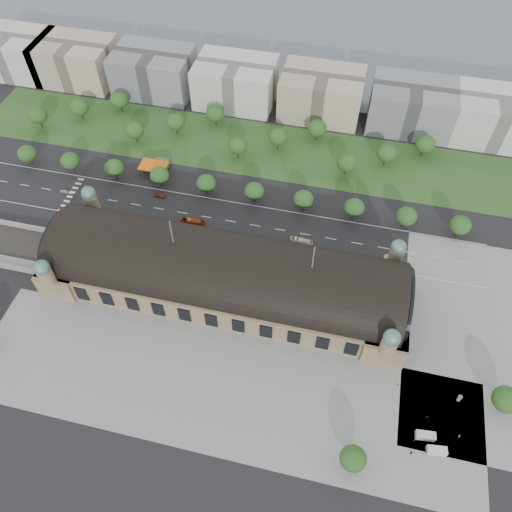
% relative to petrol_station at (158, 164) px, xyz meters
% --- Properties ---
extents(ground, '(900.00, 900.00, 0.00)m').
position_rel_petrol_station_xyz_m(ground, '(53.91, -65.28, -2.95)').
color(ground, black).
rests_on(ground, ground).
extents(station, '(150.00, 48.40, 44.30)m').
position_rel_petrol_station_xyz_m(station, '(53.91, -65.28, 7.33)').
color(station, '#96815D').
rests_on(station, ground).
extents(plaza_south, '(190.00, 48.00, 0.12)m').
position_rel_petrol_station_xyz_m(plaza_south, '(63.91, -109.28, -2.95)').
color(plaza_south, gray).
rests_on(plaza_south, ground).
extents(plaza_east, '(56.00, 100.00, 0.12)m').
position_rel_petrol_station_xyz_m(plaza_east, '(156.91, -65.28, -2.95)').
color(plaza_east, gray).
rests_on(plaza_east, ground).
extents(road_slab, '(260.00, 26.00, 0.10)m').
position_rel_petrol_station_xyz_m(road_slab, '(33.91, -27.28, -2.95)').
color(road_slab, black).
rests_on(road_slab, ground).
extents(grass_belt, '(300.00, 45.00, 0.10)m').
position_rel_petrol_station_xyz_m(grass_belt, '(38.91, 27.72, -2.95)').
color(grass_belt, '#2A5020').
rests_on(grass_belt, ground).
extents(petrol_station, '(14.00, 13.00, 5.05)m').
position_rel_petrol_station_xyz_m(petrol_station, '(0.00, 0.00, 0.00)').
color(petrol_station, orange).
rests_on(petrol_station, ground).
extents(office_0, '(45.00, 32.00, 24.00)m').
position_rel_petrol_station_xyz_m(office_0, '(-116.09, 67.72, 9.05)').
color(office_0, silver).
rests_on(office_0, ground).
extents(office_1, '(45.00, 32.00, 24.00)m').
position_rel_petrol_station_xyz_m(office_1, '(-76.09, 67.72, 9.05)').
color(office_1, '#BFAA96').
rests_on(office_1, ground).
extents(office_2, '(45.00, 32.00, 24.00)m').
position_rel_petrol_station_xyz_m(office_2, '(-26.09, 67.72, 9.05)').
color(office_2, gray).
rests_on(office_2, ground).
extents(office_3, '(45.00, 32.00, 24.00)m').
position_rel_petrol_station_xyz_m(office_3, '(23.91, 67.72, 9.05)').
color(office_3, silver).
rests_on(office_3, ground).
extents(office_4, '(45.00, 32.00, 24.00)m').
position_rel_petrol_station_xyz_m(office_4, '(73.91, 67.72, 9.05)').
color(office_4, '#BFAA96').
rests_on(office_4, ground).
extents(office_5, '(45.00, 32.00, 24.00)m').
position_rel_petrol_station_xyz_m(office_5, '(123.91, 67.72, 9.05)').
color(office_5, gray).
rests_on(office_5, ground).
extents(office_6, '(45.00, 32.00, 24.00)m').
position_rel_petrol_station_xyz_m(office_6, '(168.91, 67.72, 9.05)').
color(office_6, silver).
rests_on(office_6, ground).
extents(tree_row_0, '(9.60, 9.60, 11.52)m').
position_rel_petrol_station_xyz_m(tree_row_0, '(-66.09, -12.28, 4.48)').
color(tree_row_0, '#2D2116').
rests_on(tree_row_0, ground).
extents(tree_row_1, '(9.60, 9.60, 11.52)m').
position_rel_petrol_station_xyz_m(tree_row_1, '(-42.09, -12.28, 4.48)').
color(tree_row_1, '#2D2116').
rests_on(tree_row_1, ground).
extents(tree_row_2, '(9.60, 9.60, 11.52)m').
position_rel_petrol_station_xyz_m(tree_row_2, '(-18.09, -12.28, 4.48)').
color(tree_row_2, '#2D2116').
rests_on(tree_row_2, ground).
extents(tree_row_3, '(9.60, 9.60, 11.52)m').
position_rel_petrol_station_xyz_m(tree_row_3, '(5.91, -12.28, 4.48)').
color(tree_row_3, '#2D2116').
rests_on(tree_row_3, ground).
extents(tree_row_4, '(9.60, 9.60, 11.52)m').
position_rel_petrol_station_xyz_m(tree_row_4, '(29.91, -12.28, 4.48)').
color(tree_row_4, '#2D2116').
rests_on(tree_row_4, ground).
extents(tree_row_5, '(9.60, 9.60, 11.52)m').
position_rel_petrol_station_xyz_m(tree_row_5, '(53.91, -12.28, 4.48)').
color(tree_row_5, '#2D2116').
rests_on(tree_row_5, ground).
extents(tree_row_6, '(9.60, 9.60, 11.52)m').
position_rel_petrol_station_xyz_m(tree_row_6, '(77.91, -12.28, 4.48)').
color(tree_row_6, '#2D2116').
rests_on(tree_row_6, ground).
extents(tree_row_7, '(9.60, 9.60, 11.52)m').
position_rel_petrol_station_xyz_m(tree_row_7, '(101.91, -12.28, 4.48)').
color(tree_row_7, '#2D2116').
rests_on(tree_row_7, ground).
extents(tree_row_8, '(9.60, 9.60, 11.52)m').
position_rel_petrol_station_xyz_m(tree_row_8, '(125.91, -12.28, 4.48)').
color(tree_row_8, '#2D2116').
rests_on(tree_row_8, ground).
extents(tree_row_9, '(9.60, 9.60, 11.52)m').
position_rel_petrol_station_xyz_m(tree_row_9, '(149.91, -12.28, 4.48)').
color(tree_row_9, '#2D2116').
rests_on(tree_row_9, ground).
extents(tree_belt_0, '(10.40, 10.40, 12.48)m').
position_rel_petrol_station_xyz_m(tree_belt_0, '(-76.09, 17.72, 5.10)').
color(tree_belt_0, '#2D2116').
rests_on(tree_belt_0, ground).
extents(tree_belt_1, '(10.40, 10.40, 12.48)m').
position_rel_petrol_station_xyz_m(tree_belt_1, '(-57.09, 29.72, 5.10)').
color(tree_belt_1, '#2D2116').
rests_on(tree_belt_1, ground).
extents(tree_belt_2, '(10.40, 10.40, 12.48)m').
position_rel_petrol_station_xyz_m(tree_belt_2, '(-38.09, 41.72, 5.10)').
color(tree_belt_2, '#2D2116').
rests_on(tree_belt_2, ground).
extents(tree_belt_3, '(10.40, 10.40, 12.48)m').
position_rel_petrol_station_xyz_m(tree_belt_3, '(-19.09, 17.72, 5.10)').
color(tree_belt_3, '#2D2116').
rests_on(tree_belt_3, ground).
extents(tree_belt_4, '(10.40, 10.40, 12.48)m').
position_rel_petrol_station_xyz_m(tree_belt_4, '(-0.09, 29.72, 5.10)').
color(tree_belt_4, '#2D2116').
rests_on(tree_belt_4, ground).
extents(tree_belt_5, '(10.40, 10.40, 12.48)m').
position_rel_petrol_station_xyz_m(tree_belt_5, '(18.91, 41.72, 5.10)').
color(tree_belt_5, '#2D2116').
rests_on(tree_belt_5, ground).
extents(tree_belt_6, '(10.40, 10.40, 12.48)m').
position_rel_petrol_station_xyz_m(tree_belt_6, '(37.91, 17.72, 5.10)').
color(tree_belt_6, '#2D2116').
rests_on(tree_belt_6, ground).
extents(tree_belt_7, '(10.40, 10.40, 12.48)m').
position_rel_petrol_station_xyz_m(tree_belt_7, '(56.91, 29.72, 5.10)').
color(tree_belt_7, '#2D2116').
rests_on(tree_belt_7, ground).
extents(tree_belt_8, '(10.40, 10.40, 12.48)m').
position_rel_petrol_station_xyz_m(tree_belt_8, '(75.91, 41.72, 5.10)').
color(tree_belt_8, '#2D2116').
rests_on(tree_belt_8, ground).
extents(tree_belt_9, '(10.40, 10.40, 12.48)m').
position_rel_petrol_station_xyz_m(tree_belt_9, '(94.91, 17.72, 5.10)').
color(tree_belt_9, '#2D2116').
rests_on(tree_belt_9, ground).
extents(tree_belt_10, '(10.40, 10.40, 12.48)m').
position_rel_petrol_station_xyz_m(tree_belt_10, '(113.91, 29.72, 5.10)').
color(tree_belt_10, '#2D2116').
rests_on(tree_belt_10, ground).
extents(tree_belt_11, '(10.40, 10.40, 12.48)m').
position_rel_petrol_station_xyz_m(tree_belt_11, '(132.91, 41.72, 5.10)').
color(tree_belt_11, '#2D2116').
rests_on(tree_belt_11, ground).
extents(tree_plaza_ne, '(10.00, 10.00, 11.69)m').
position_rel_petrol_station_xyz_m(tree_plaza_ne, '(163.91, -93.28, 4.48)').
color(tree_plaza_ne, '#2D2116').
rests_on(tree_plaza_ne, ground).
extents(tree_plaza_s, '(9.00, 9.00, 10.64)m').
position_rel_petrol_station_xyz_m(tree_plaza_s, '(113.91, -125.28, 3.86)').
color(tree_plaza_s, '#2D2116').
rests_on(tree_plaza_s, ground).
extents(traffic_car_0, '(4.19, 1.78, 1.41)m').
position_rel_petrol_station_xyz_m(traffic_car_0, '(-40.09, -27.43, -2.24)').
color(traffic_car_0, silver).
rests_on(traffic_car_0, ground).
extents(traffic_car_1, '(4.44, 1.58, 1.46)m').
position_rel_petrol_station_xyz_m(traffic_car_1, '(-29.37, -23.51, -2.22)').
color(traffic_car_1, gray).
rests_on(traffic_car_1, ground).
extents(traffic_car_2, '(5.52, 3.10, 1.46)m').
position_rel_petrol_station_xyz_m(traffic_car_2, '(-5.80, -36.79, -2.22)').
color(traffic_car_2, black).
rests_on(traffic_car_2, ground).
extents(traffic_car_3, '(5.19, 2.59, 1.45)m').
position_rel_petrol_station_xyz_m(traffic_car_3, '(7.61, -19.38, -2.22)').
color(traffic_car_3, maroon).
rests_on(traffic_car_3, ground).
extents(traffic_car_6, '(5.60, 2.85, 1.52)m').
position_rel_petrol_station_xyz_m(traffic_car_6, '(121.14, -32.58, -2.19)').
color(traffic_car_6, white).
rests_on(traffic_car_6, ground).
extents(parked_car_0, '(4.56, 3.67, 1.46)m').
position_rel_petrol_station_xyz_m(parked_car_0, '(-8.80, -44.28, -2.22)').
color(parked_car_0, black).
rests_on(parked_car_0, ground).
extents(parked_car_1, '(6.04, 4.93, 1.53)m').
position_rel_petrol_station_xyz_m(parked_car_1, '(-0.35, -40.35, -2.18)').
color(parked_car_1, maroon).
rests_on(parked_car_1, ground).
extents(parked_car_2, '(5.71, 4.54, 1.55)m').
position_rel_petrol_station_xyz_m(parked_car_2, '(-11.11, -41.78, -2.17)').
color(parked_car_2, '#191946').
rests_on(parked_car_2, ground).
extents(parked_car_3, '(4.63, 4.28, 1.54)m').
position_rel_petrol_station_xyz_m(parked_car_3, '(15.31, -42.88, -2.18)').
color(parked_car_3, slate).
rests_on(parked_car_3, ground).
extents(parked_car_4, '(4.17, 2.71, 1.30)m').
position_rel_petrol_station_xyz_m(parked_car_4, '(-0.25, -40.28, -2.30)').
color(parked_car_4, silver).
rests_on(parked_car_4, ground).
extents(parked_car_5, '(5.99, 4.38, 1.51)m').
position_rel_petrol_station_xyz_m(parked_car_5, '(28.32, -44.28, -2.19)').
color(parked_car_5, gray).
rests_on(parked_car_5, ground).
extents(parked_car_6, '(5.62, 3.90, 1.51)m').
position_rel_petrol_station_xyz_m(parked_car_6, '(18.11, -40.28, -2.19)').
color(parked_car_6, black).
rests_on(parked_car_6, ground).
extents(bus_west, '(11.69, 3.27, 3.22)m').
position_rel_petrol_station_xyz_m(bus_west, '(28.91, -33.28, -1.34)').
color(bus_west, '#B33F1C').
rests_on(bus_west, ground).
extents(bus_mid, '(13.45, 3.97, 3.70)m').
position_rel_petrol_station_xyz_m(bus_mid, '(51.91, -38.28, -1.10)').
color(bus_mid, beige).
rests_on(bus_mid, ground).
extents(bus_east, '(10.78, 3.24, 2.96)m').
position_rel_petrol_station_xyz_m(bus_east, '(80.96, -33.28, -1.47)').
color(bus_east, white).
rests_on(bus_east, ground).
extents(van_east, '(6.93, 3.29, 2.91)m').
position_rel_petrol_station_xyz_m(van_east, '(137.73, -110.22, -1.56)').
color(van_east, '#B8B8BA').
rests_on(van_east, ground).
extents(van_south, '(6.94, 3.49, 2.88)m').
position_rel_petrol_station_xyz_m(van_south, '(141.57, -114.51, -1.57)').
color(van_south, silver).
rests_on(van_south, ground).
extents(advertising_column, '(1.59, 1.59, 3.02)m').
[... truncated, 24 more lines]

